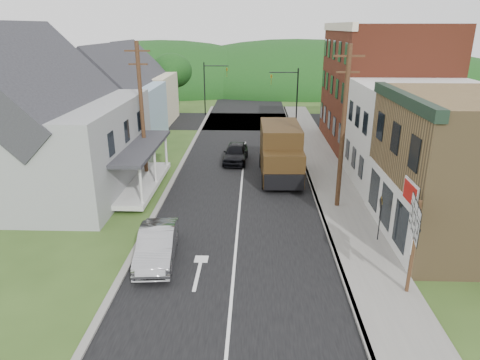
# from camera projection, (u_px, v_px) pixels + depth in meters

# --- Properties ---
(ground) EXTENTS (120.00, 120.00, 0.00)m
(ground) POSITION_uv_depth(u_px,v_px,m) (237.00, 234.00, 21.50)
(ground) COLOR #2D4719
(ground) RESTS_ON ground
(road) EXTENTS (9.00, 90.00, 0.02)m
(road) POSITION_uv_depth(u_px,v_px,m) (243.00, 170.00, 30.91)
(road) COLOR black
(road) RESTS_ON ground
(cross_road) EXTENTS (60.00, 9.00, 0.02)m
(cross_road) POSITION_uv_depth(u_px,v_px,m) (247.00, 121.00, 46.89)
(cross_road) COLOR black
(cross_road) RESTS_ON ground
(sidewalk_right) EXTENTS (2.80, 55.00, 0.15)m
(sidewalk_right) POSITION_uv_depth(u_px,v_px,m) (329.00, 180.00, 28.81)
(sidewalk_right) COLOR slate
(sidewalk_right) RESTS_ON ground
(curb_right) EXTENTS (0.20, 55.00, 0.15)m
(curb_right) POSITION_uv_depth(u_px,v_px,m) (309.00, 180.00, 28.85)
(curb_right) COLOR slate
(curb_right) RESTS_ON ground
(curb_left) EXTENTS (0.30, 55.00, 0.12)m
(curb_left) POSITION_uv_depth(u_px,v_px,m) (174.00, 178.00, 29.16)
(curb_left) COLOR slate
(curb_left) RESTS_ON ground
(storefront_tan) EXTENTS (8.00, 8.00, 7.00)m
(storefront_tan) POSITION_uv_depth(u_px,v_px,m) (478.00, 170.00, 19.95)
(storefront_tan) COLOR brown
(storefront_tan) RESTS_ON ground
(storefront_white) EXTENTS (8.00, 7.00, 6.50)m
(storefront_white) POSITION_uv_depth(u_px,v_px,m) (420.00, 136.00, 27.09)
(storefront_white) COLOR silver
(storefront_white) RESTS_ON ground
(storefront_red) EXTENTS (8.00, 12.00, 10.00)m
(storefront_red) POSITION_uv_depth(u_px,v_px,m) (381.00, 88.00, 35.43)
(storefront_red) COLOR maroon
(storefront_red) RESTS_ON ground
(house_gray) EXTENTS (10.20, 12.24, 8.35)m
(house_gray) POSITION_uv_depth(u_px,v_px,m) (45.00, 123.00, 26.10)
(house_gray) COLOR gray
(house_gray) RESTS_ON ground
(house_blue) EXTENTS (7.14, 8.16, 7.28)m
(house_blue) POSITION_uv_depth(u_px,v_px,m) (117.00, 102.00, 36.59)
(house_blue) COLOR #8DA9C0
(house_blue) RESTS_ON ground
(house_cream) EXTENTS (7.14, 8.16, 7.28)m
(house_cream) POSITION_uv_depth(u_px,v_px,m) (138.00, 88.00, 45.07)
(house_cream) COLOR beige
(house_cream) RESTS_ON ground
(utility_pole_right) EXTENTS (1.60, 0.26, 9.00)m
(utility_pole_right) POSITION_uv_depth(u_px,v_px,m) (343.00, 128.00, 23.04)
(utility_pole_right) COLOR #472D19
(utility_pole_right) RESTS_ON ground
(utility_pole_left) EXTENTS (1.60, 0.26, 9.00)m
(utility_pole_left) POSITION_uv_depth(u_px,v_px,m) (142.00, 111.00, 27.66)
(utility_pole_left) COLOR #472D19
(utility_pole_left) RESTS_ON ground
(traffic_signal_right) EXTENTS (2.87, 0.20, 6.00)m
(traffic_signal_right) POSITION_uv_depth(u_px,v_px,m) (290.00, 91.00, 42.19)
(traffic_signal_right) COLOR black
(traffic_signal_right) RESTS_ON ground
(traffic_signal_left) EXTENTS (2.87, 0.20, 6.00)m
(traffic_signal_left) POSITION_uv_depth(u_px,v_px,m) (210.00, 82.00, 49.05)
(traffic_signal_left) COLOR black
(traffic_signal_left) RESTS_ON ground
(tree_left_b) EXTENTS (4.80, 4.80, 6.94)m
(tree_left_b) POSITION_uv_depth(u_px,v_px,m) (15.00, 97.00, 31.68)
(tree_left_b) COLOR #382616
(tree_left_b) RESTS_ON ground
(tree_left_c) EXTENTS (5.80, 5.80, 8.41)m
(tree_left_c) POSITION_uv_depth(u_px,v_px,m) (38.00, 72.00, 38.91)
(tree_left_c) COLOR #382616
(tree_left_c) RESTS_ON ground
(tree_left_d) EXTENTS (4.80, 4.80, 6.94)m
(tree_left_d) POSITION_uv_depth(u_px,v_px,m) (172.00, 71.00, 50.22)
(tree_left_d) COLOR #382616
(tree_left_d) RESTS_ON ground
(forested_ridge) EXTENTS (90.00, 30.00, 16.00)m
(forested_ridge) POSITION_uv_depth(u_px,v_px,m) (250.00, 87.00, 73.22)
(forested_ridge) COLOR #0F3410
(forested_ridge) RESTS_ON ground
(silver_sedan) EXTENTS (1.93, 4.55, 1.46)m
(silver_sedan) POSITION_uv_depth(u_px,v_px,m) (157.00, 245.00, 18.83)
(silver_sedan) COLOR #A2A2A7
(silver_sedan) RESTS_ON ground
(dark_sedan) EXTENTS (1.94, 4.33, 1.45)m
(dark_sedan) POSITION_uv_depth(u_px,v_px,m) (236.00, 153.00, 32.60)
(dark_sedan) COLOR black
(dark_sedan) RESTS_ON ground
(delivery_van) EXTENTS (2.78, 6.45, 3.58)m
(delivery_van) POSITION_uv_depth(u_px,v_px,m) (281.00, 152.00, 28.88)
(delivery_van) COLOR #32210E
(delivery_van) RESTS_ON ground
(route_sign_cluster) EXTENTS (0.52, 2.14, 3.80)m
(route_sign_cluster) POSITION_uv_depth(u_px,v_px,m) (414.00, 234.00, 15.77)
(route_sign_cluster) COLOR #472D19
(route_sign_cluster) RESTS_ON sidewalk_right
(warning_sign) EXTENTS (0.12, 0.63, 2.26)m
(warning_sign) POSITION_uv_depth(u_px,v_px,m) (380.00, 212.00, 20.11)
(warning_sign) COLOR black
(warning_sign) RESTS_ON sidewalk_right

